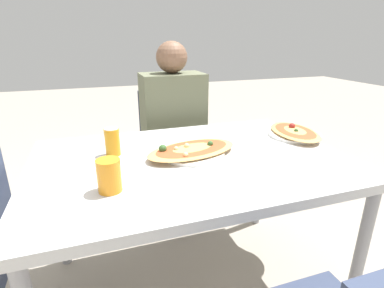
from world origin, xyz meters
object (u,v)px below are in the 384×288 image
object	(u,v)px
dining_table	(191,171)
drink_glass	(109,176)
chair_far_seated	(170,145)
pizza_main	(192,150)
person_seated	(174,121)
soda_can	(112,142)
pizza_second	(295,132)

from	to	relation	value
dining_table	drink_glass	xyz separation A→B (m)	(-0.36, -0.20, 0.12)
chair_far_seated	pizza_main	distance (m)	0.80
chair_far_seated	drink_glass	xyz separation A→B (m)	(-0.47, -0.99, 0.29)
person_seated	pizza_main	world-z (taller)	person_seated
person_seated	soda_can	distance (m)	0.69
pizza_main	drink_glass	xyz separation A→B (m)	(-0.38, -0.23, 0.04)
dining_table	chair_far_seated	bearing A→B (deg)	82.09
chair_far_seated	person_seated	distance (m)	0.24
pizza_second	pizza_main	bearing A→B (deg)	-172.75
person_seated	drink_glass	distance (m)	1.00
person_seated	pizza_second	distance (m)	0.77
dining_table	drink_glass	world-z (taller)	drink_glass
drink_glass	soda_can	bearing A→B (deg)	83.39
soda_can	pizza_second	distance (m)	0.95
person_seated	pizza_main	distance (m)	0.65
pizza_main	pizza_second	world-z (taller)	pizza_main
dining_table	person_seated	distance (m)	0.69
pizza_main	drink_glass	size ratio (longest dim) A/B	4.08
soda_can	chair_far_seated	bearing A→B (deg)	56.46
pizza_second	person_seated	bearing A→B (deg)	132.40
dining_table	pizza_main	size ratio (longest dim) A/B	2.85
pizza_main	soda_can	world-z (taller)	soda_can
pizza_main	pizza_second	xyz separation A→B (m)	(0.61, 0.08, -0.00)
chair_far_seated	pizza_main	bearing A→B (deg)	83.13
person_seated	drink_glass	world-z (taller)	person_seated
person_seated	pizza_main	size ratio (longest dim) A/B	2.56
person_seated	pizza_second	xyz separation A→B (m)	(0.52, -0.57, 0.04)
pizza_main	chair_far_seated	bearing A→B (deg)	83.13
chair_far_seated	person_seated	size ratio (longest dim) A/B	0.73
soda_can	person_seated	bearing A→B (deg)	51.27
chair_far_seated	drink_glass	world-z (taller)	chair_far_seated
chair_far_seated	drink_glass	distance (m)	1.13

